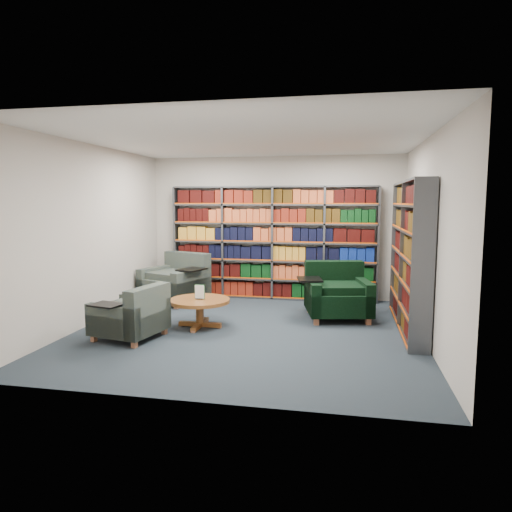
% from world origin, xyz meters
% --- Properties ---
extents(room_shell, '(5.02, 5.02, 2.82)m').
position_xyz_m(room_shell, '(0.00, 0.00, 1.40)').
color(room_shell, black).
rests_on(room_shell, ground).
extents(bookshelf_back, '(4.00, 0.28, 2.20)m').
position_xyz_m(bookshelf_back, '(0.00, 2.34, 1.10)').
color(bookshelf_back, '#47494F').
rests_on(bookshelf_back, ground).
extents(bookshelf_right, '(0.28, 2.50, 2.20)m').
position_xyz_m(bookshelf_right, '(2.34, 0.60, 1.10)').
color(bookshelf_right, '#47494F').
rests_on(bookshelf_right, ground).
extents(chair_teal_left, '(1.35, 1.30, 0.92)m').
position_xyz_m(chair_teal_left, '(-1.76, 1.74, 0.37)').
color(chair_teal_left, '#0B1B36').
rests_on(chair_teal_left, ground).
extents(chair_green_right, '(1.27, 1.18, 0.90)m').
position_xyz_m(chair_green_right, '(1.27, 1.08, 0.36)').
color(chair_green_right, black).
rests_on(chair_green_right, ground).
extents(chair_teal_front, '(0.99, 1.07, 0.76)m').
position_xyz_m(chair_teal_front, '(-1.49, -0.71, 0.31)').
color(chair_teal_front, '#0B1B36').
rests_on(chair_teal_front, ground).
extents(coffee_table, '(0.92, 0.92, 0.65)m').
position_xyz_m(coffee_table, '(-0.77, 0.04, 0.35)').
color(coffee_table, brown).
rests_on(coffee_table, ground).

